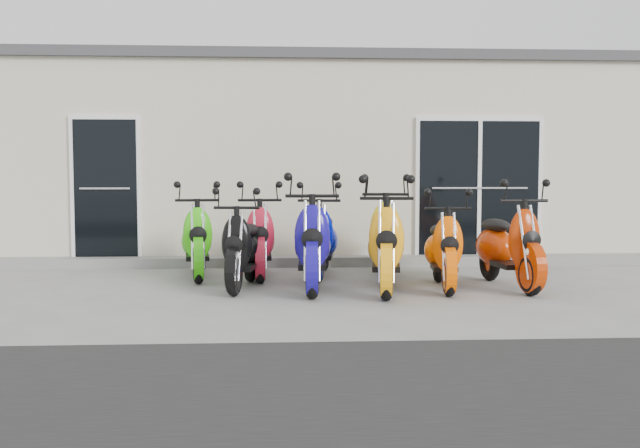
% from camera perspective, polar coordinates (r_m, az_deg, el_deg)
% --- Properties ---
extents(ground, '(80.00, 80.00, 0.00)m').
position_cam_1_polar(ground, '(9.05, 0.22, -5.01)').
color(ground, gray).
rests_on(ground, ground).
extents(building, '(14.00, 6.00, 3.20)m').
position_cam_1_polar(building, '(14.13, -1.06, 4.74)').
color(building, beige).
rests_on(building, ground).
extents(roof_cap, '(14.20, 6.20, 0.16)m').
position_cam_1_polar(roof_cap, '(14.25, -1.07, 11.51)').
color(roof_cap, '#3F3F42').
rests_on(roof_cap, building).
extents(front_step, '(14.00, 0.40, 0.15)m').
position_cam_1_polar(front_step, '(11.03, -0.42, -2.98)').
color(front_step, gray).
rests_on(front_step, ground).
extents(door_left, '(1.07, 0.08, 2.22)m').
position_cam_1_polar(door_left, '(11.40, -16.76, 3.04)').
color(door_left, black).
rests_on(door_left, front_step).
extents(door_right, '(2.02, 0.08, 2.22)m').
position_cam_1_polar(door_right, '(11.52, 12.58, 3.13)').
color(door_right, black).
rests_on(door_right, front_step).
extents(scooter_front_black, '(0.85, 1.78, 1.27)m').
position_cam_1_polar(scooter_front_black, '(8.86, -6.18, -1.10)').
color(scooter_front_black, black).
rests_on(scooter_front_black, ground).
extents(scooter_front_blue, '(0.81, 1.99, 1.44)m').
position_cam_1_polar(scooter_front_blue, '(8.70, -0.62, -0.58)').
color(scooter_front_blue, '#170D88').
rests_on(scooter_front_blue, ground).
extents(scooter_front_orange_a, '(0.96, 1.99, 1.41)m').
position_cam_1_polar(scooter_front_orange_a, '(8.62, 5.31, -0.74)').
color(scooter_front_orange_a, '#FFA410').
rests_on(scooter_front_orange_a, ground).
extents(scooter_front_orange_b, '(0.80, 1.76, 1.26)m').
position_cam_1_polar(scooter_front_orange_b, '(8.92, 9.87, -1.13)').
color(scooter_front_orange_b, '#FF5B00').
rests_on(scooter_front_orange_b, ground).
extents(scooter_front_red, '(0.86, 1.91, 1.37)m').
position_cam_1_polar(scooter_front_red, '(9.17, 14.85, -0.72)').
color(scooter_front_red, '#B42C03').
rests_on(scooter_front_red, ground).
extents(scooter_back_green, '(0.89, 1.88, 1.33)m').
position_cam_1_polar(scooter_back_green, '(9.91, -9.82, -0.40)').
color(scooter_back_green, '#39D310').
rests_on(scooter_back_green, ground).
extents(scooter_back_red, '(0.71, 1.82, 1.33)m').
position_cam_1_polar(scooter_back_red, '(9.85, -4.83, -0.38)').
color(scooter_back_red, '#B8192F').
rests_on(scooter_back_red, ground).
extents(scooter_back_blue, '(0.87, 1.86, 1.32)m').
position_cam_1_polar(scooter_back_blue, '(9.87, 0.10, -0.39)').
color(scooter_back_blue, '#000B96').
rests_on(scooter_back_blue, ground).
extents(scooter_back_yellow, '(0.96, 2.01, 1.43)m').
position_cam_1_polar(scooter_back_yellow, '(9.88, 5.22, -0.09)').
color(scooter_back_yellow, yellow).
rests_on(scooter_back_yellow, ground).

